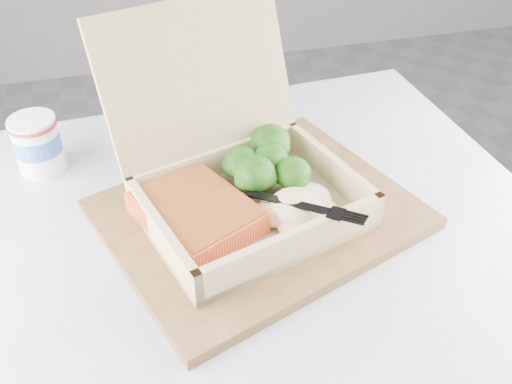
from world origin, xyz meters
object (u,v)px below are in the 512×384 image
object	(u,v)px
serving_tray	(259,214)
paper_cup	(37,143)
takeout_container	(233,163)
cafe_table	(268,339)

from	to	relation	value
serving_tray	paper_cup	size ratio (longest dim) A/B	4.47
serving_tray	paper_cup	xyz separation A→B (m)	(-0.26, 0.18, 0.03)
serving_tray	paper_cup	world-z (taller)	paper_cup
takeout_container	paper_cup	world-z (taller)	takeout_container
cafe_table	paper_cup	distance (m)	0.41
takeout_container	serving_tray	bearing A→B (deg)	-68.44
cafe_table	serving_tray	bearing A→B (deg)	90.96
serving_tray	takeout_container	bearing A→B (deg)	128.06
takeout_container	cafe_table	bearing A→B (deg)	-89.18
paper_cup	cafe_table	bearing A→B (deg)	-40.77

